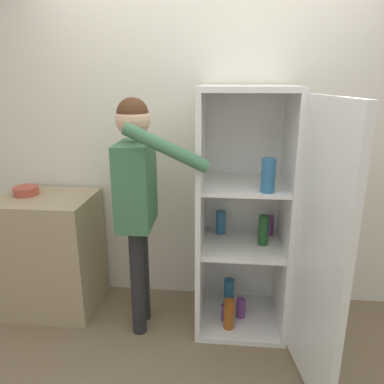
{
  "coord_description": "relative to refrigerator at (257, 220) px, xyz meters",
  "views": [
    {
      "loc": [
        0.16,
        -1.88,
        1.78
      ],
      "look_at": [
        -0.09,
        0.62,
        1.01
      ],
      "focal_mm": 35.0,
      "sensor_mm": 36.0,
      "label": 1
    }
  ],
  "objects": [
    {
      "name": "wall_back",
      "position": [
        -0.36,
        0.45,
        0.43
      ],
      "size": [
        7.0,
        0.06,
        2.55
      ],
      "color": "silver",
      "rests_on": "ground_plane"
    },
    {
      "name": "person",
      "position": [
        -0.81,
        -0.06,
        0.22
      ],
      "size": [
        0.62,
        0.52,
        1.66
      ],
      "color": "#262628",
      "rests_on": "ground_plane"
    },
    {
      "name": "bowl",
      "position": [
        -1.72,
        0.16,
        0.11
      ],
      "size": [
        0.19,
        0.19,
        0.06
      ],
      "color": "#B24738",
      "rests_on": "counter"
    },
    {
      "name": "ground_plane",
      "position": [
        -0.36,
        -0.53,
        -0.85
      ],
      "size": [
        12.0,
        12.0,
        0.0
      ],
      "primitive_type": "plane",
      "color": "#7A664C"
    },
    {
      "name": "counter",
      "position": [
        -1.56,
        0.12,
        -0.39
      ],
      "size": [
        0.68,
        0.56,
        0.92
      ],
      "color": "tan",
      "rests_on": "ground_plane"
    },
    {
      "name": "refrigerator",
      "position": [
        0.0,
        0.0,
        0.0
      ],
      "size": [
        0.78,
        1.25,
        1.73
      ],
      "color": "white",
      "rests_on": "ground_plane"
    }
  ]
}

